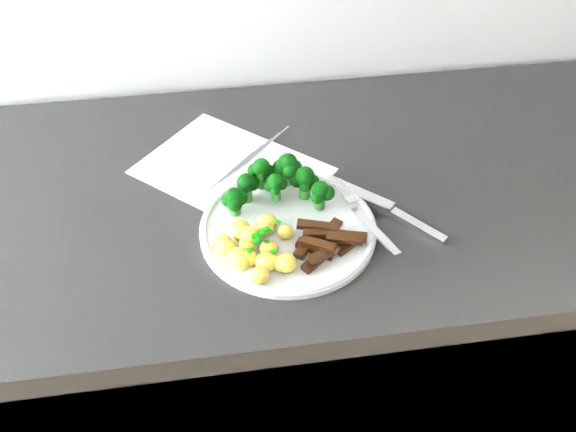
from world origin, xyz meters
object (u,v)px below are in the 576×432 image
at_px(plate, 288,228).
at_px(broccoli, 277,181).
at_px(recipe_paper, 232,171).
at_px(potatoes, 256,247).
at_px(beef_strips, 327,242).
at_px(fork, 366,219).
at_px(counter, 273,356).
at_px(knife, 399,215).

xyz_separation_m(plate, broccoli, (-0.01, 0.06, 0.04)).
height_order(recipe_paper, plate, plate).
xyz_separation_m(potatoes, beef_strips, (0.10, -0.00, -0.00)).
bearing_deg(plate, potatoes, -139.25).
bearing_deg(fork, recipe_paper, 139.17).
bearing_deg(broccoli, potatoes, -112.60).
bearing_deg(counter, recipe_paper, 131.27).
bearing_deg(knife, broccoli, 160.39).
distance_m(recipe_paper, beef_strips, 0.22).
xyz_separation_m(counter, fork, (0.13, -0.10, 0.46)).
relative_size(potatoes, knife, 0.73).
xyz_separation_m(beef_strips, knife, (0.12, 0.05, -0.01)).
relative_size(plate, knife, 1.55).
relative_size(broccoli, knife, 1.00).
height_order(beef_strips, knife, beef_strips).
relative_size(beef_strips, knife, 0.66).
bearing_deg(potatoes, counter, 75.86).
bearing_deg(recipe_paper, broccoli, -54.20).
xyz_separation_m(recipe_paper, knife, (0.23, -0.14, 0.01)).
relative_size(recipe_paper, potatoes, 2.82).
xyz_separation_m(counter, plate, (0.02, -0.09, 0.45)).
distance_m(broccoli, knife, 0.18).
height_order(recipe_paper, potatoes, potatoes).
relative_size(potatoes, fork, 0.70).
xyz_separation_m(counter, recipe_paper, (-0.05, 0.06, 0.44)).
height_order(broccoli, knife, broccoli).
relative_size(plate, fork, 1.49).
distance_m(counter, knife, 0.49).
relative_size(counter, recipe_paper, 6.97).
bearing_deg(counter, beef_strips, -64.50).
xyz_separation_m(plate, beef_strips, (0.05, -0.05, 0.01)).
distance_m(broccoli, fork, 0.14).
distance_m(counter, potatoes, 0.48).
height_order(recipe_paper, broccoli, broccoli).
height_order(plate, fork, fork).
bearing_deg(recipe_paper, beef_strips, -59.16).
distance_m(plate, potatoes, 0.07).
distance_m(counter, fork, 0.48).
xyz_separation_m(recipe_paper, broccoli, (0.06, -0.08, 0.04)).
distance_m(recipe_paper, plate, 0.16).
relative_size(recipe_paper, beef_strips, 3.14).
height_order(broccoli, beef_strips, broccoli).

